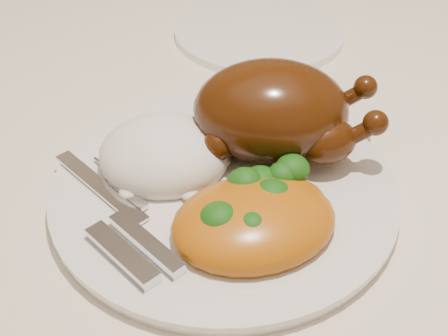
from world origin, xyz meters
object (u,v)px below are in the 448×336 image
object	(u,v)px
dining_table	(148,216)
side_plate	(259,31)
dinner_plate	(224,191)
roast_chicken	(276,111)

from	to	relation	value
dining_table	side_plate	xyz separation A→B (m)	(0.20, 0.18, 0.11)
dining_table	dinner_plate	bearing A→B (deg)	-63.52
dinner_plate	side_plate	distance (m)	0.32
dinner_plate	roast_chicken	size ratio (longest dim) A/B	1.59
side_plate	dining_table	bearing A→B (deg)	-139.23
side_plate	roast_chicken	size ratio (longest dim) A/B	1.14
roast_chicken	dining_table	bearing A→B (deg)	169.71
dinner_plate	roast_chicken	world-z (taller)	roast_chicken
dining_table	roast_chicken	distance (m)	0.21
dinner_plate	side_plate	world-z (taller)	dinner_plate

